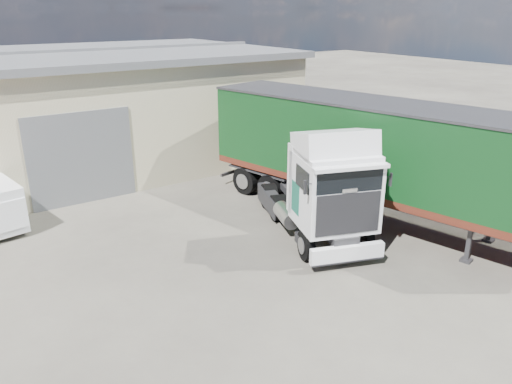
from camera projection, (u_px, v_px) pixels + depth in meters
ground at (277, 302)px, 13.07m from camera, size 120.00×120.00×0.00m
brick_boundary_wall at (399, 144)px, 23.35m from camera, size 0.35×26.00×2.50m
tractor_unit at (324, 193)px, 15.90m from camera, size 4.06×6.23×3.98m
box_trailer at (368, 148)px, 17.53m from camera, size 5.62×13.09×4.26m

